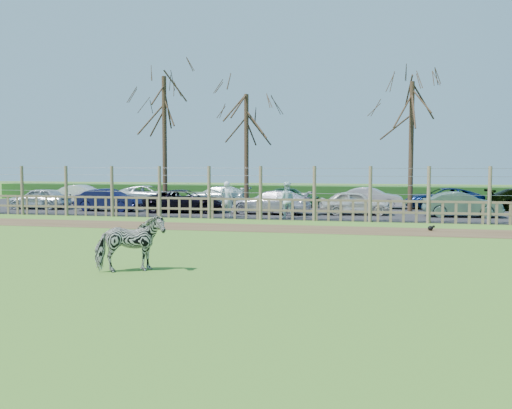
% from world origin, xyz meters
% --- Properties ---
extents(ground, '(120.00, 120.00, 0.00)m').
position_xyz_m(ground, '(0.00, 0.00, 0.00)').
color(ground, '#6CA849').
rests_on(ground, ground).
extents(dirt_strip, '(34.00, 2.80, 0.01)m').
position_xyz_m(dirt_strip, '(0.00, 4.50, 0.01)').
color(dirt_strip, brown).
rests_on(dirt_strip, ground).
extents(asphalt, '(44.00, 13.00, 0.04)m').
position_xyz_m(asphalt, '(0.00, 14.50, 0.02)').
color(asphalt, '#232326').
rests_on(asphalt, ground).
extents(hedge, '(46.00, 2.00, 1.10)m').
position_xyz_m(hedge, '(0.00, 21.50, 0.55)').
color(hedge, '#1E4716').
rests_on(hedge, ground).
extents(fence, '(30.16, 0.16, 2.50)m').
position_xyz_m(fence, '(0.00, 8.00, 0.80)').
color(fence, brown).
rests_on(fence, ground).
extents(tree_left, '(4.80, 4.80, 7.88)m').
position_xyz_m(tree_left, '(-6.50, 12.50, 5.62)').
color(tree_left, '#3D2B1E').
rests_on(tree_left, ground).
extents(tree_mid, '(4.80, 4.80, 6.83)m').
position_xyz_m(tree_mid, '(-2.00, 13.50, 4.87)').
color(tree_mid, '#3D2B1E').
rests_on(tree_mid, ground).
extents(tree_right, '(4.80, 4.80, 7.35)m').
position_xyz_m(tree_right, '(7.00, 14.00, 5.24)').
color(tree_right, '#3D2B1E').
rests_on(tree_right, ground).
extents(zebra, '(1.77, 1.45, 1.37)m').
position_xyz_m(zebra, '(-0.33, -5.35, 0.68)').
color(zebra, gray).
rests_on(zebra, ground).
extents(visitor_a, '(0.65, 0.45, 1.72)m').
position_xyz_m(visitor_a, '(-1.77, 8.52, 0.90)').
color(visitor_a, silver).
rests_on(visitor_a, asphalt).
extents(visitor_b, '(0.91, 0.75, 1.72)m').
position_xyz_m(visitor_b, '(1.12, 8.53, 0.90)').
color(visitor_b, silver).
rests_on(visitor_b, asphalt).
extents(crow, '(0.27, 0.20, 0.22)m').
position_xyz_m(crow, '(7.38, 5.05, 0.11)').
color(crow, black).
rests_on(crow, ground).
extents(car_0, '(3.60, 1.61, 1.20)m').
position_xyz_m(car_0, '(-13.58, 11.11, 0.64)').
color(car_0, '#B5BFC7').
rests_on(car_0, asphalt).
extents(car_1, '(3.69, 1.42, 1.20)m').
position_xyz_m(car_1, '(-9.02, 10.64, 0.64)').
color(car_1, '#11143F').
rests_on(car_1, asphalt).
extents(car_2, '(4.52, 2.48, 1.20)m').
position_xyz_m(car_2, '(-4.66, 10.70, 0.64)').
color(car_2, black).
rests_on(car_2, asphalt).
extents(car_3, '(4.29, 2.11, 1.20)m').
position_xyz_m(car_3, '(-0.04, 10.66, 0.64)').
color(car_3, silver).
rests_on(car_3, asphalt).
extents(car_4, '(3.66, 1.80, 1.20)m').
position_xyz_m(car_4, '(4.18, 11.18, 0.64)').
color(car_4, silver).
rests_on(car_4, asphalt).
extents(car_5, '(3.69, 1.43, 1.20)m').
position_xyz_m(car_5, '(9.29, 11.06, 0.64)').
color(car_5, '#4D6A5A').
rests_on(car_5, asphalt).
extents(car_7, '(3.70, 1.46, 1.20)m').
position_xyz_m(car_7, '(-13.46, 15.81, 0.64)').
color(car_7, white).
rests_on(car_7, asphalt).
extents(car_8, '(4.34, 2.04, 1.20)m').
position_xyz_m(car_8, '(-8.92, 15.82, 0.64)').
color(car_8, silver).
rests_on(car_8, asphalt).
extents(car_9, '(4.25, 2.00, 1.20)m').
position_xyz_m(car_9, '(-4.49, 15.92, 0.64)').
color(car_9, silver).
rests_on(car_9, asphalt).
extents(car_10, '(3.52, 1.42, 1.20)m').
position_xyz_m(car_10, '(0.18, 15.74, 0.64)').
color(car_10, '#22582D').
rests_on(car_10, asphalt).
extents(car_11, '(3.70, 1.46, 1.20)m').
position_xyz_m(car_11, '(4.89, 15.75, 0.64)').
color(car_11, '#C1B4B8').
rests_on(car_11, asphalt).
extents(car_12, '(4.53, 2.50, 1.20)m').
position_xyz_m(car_12, '(8.93, 16.17, 0.64)').
color(car_12, '#061947').
rests_on(car_12, asphalt).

